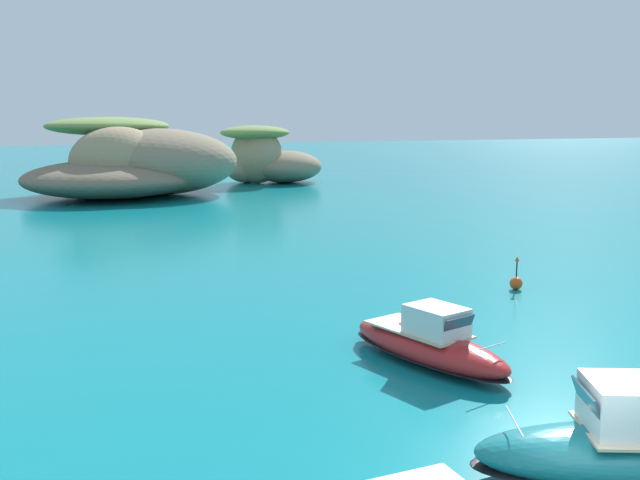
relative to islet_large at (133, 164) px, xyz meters
name	(u,v)px	position (x,y,z in m)	size (l,w,h in m)	color
islet_large	(133,164)	(0.00, 0.00, 0.00)	(25.83, 22.07, 7.53)	#756651
islet_small	(267,158)	(16.12, 8.40, -0.20)	(13.57, 11.87, 6.57)	#9E8966
motorboat_red	(429,344)	(2.55, -53.03, -2.37)	(3.57, 6.54, 1.86)	red
channel_buoy	(516,282)	(10.93, -45.96, -2.65)	(0.56, 0.56, 1.48)	#E54C19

